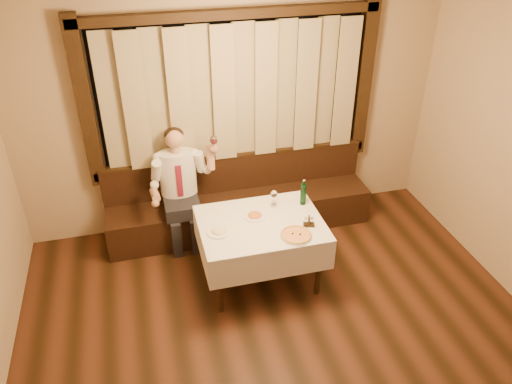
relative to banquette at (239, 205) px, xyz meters
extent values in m
cube|color=silver|center=(0.00, -2.72, 2.49)|extent=(5.00, 6.00, 0.01)
cube|color=tan|center=(0.00, 0.28, 1.09)|extent=(5.00, 0.01, 2.80)
cube|color=black|center=(0.00, 0.26, 1.39)|extent=(3.00, 0.02, 1.60)
cube|color=orange|center=(-0.70, 0.25, 1.09)|extent=(0.50, 0.01, 0.40)
cube|color=black|center=(0.00, 0.22, 0.54)|extent=(3.30, 0.12, 0.10)
cube|color=black|center=(0.00, 0.22, 2.24)|extent=(3.30, 0.12, 0.10)
cube|color=black|center=(-1.60, 0.22, 1.39)|extent=(0.16, 0.12, 1.90)
cube|color=black|center=(1.60, 0.22, 1.39)|extent=(0.16, 0.12, 1.90)
cube|color=#887A57|center=(0.00, 0.16, 1.39)|extent=(2.90, 0.08, 1.55)
cube|color=black|center=(0.00, -0.04, -0.09)|extent=(3.20, 0.60, 0.45)
cube|color=black|center=(0.00, 0.20, 0.36)|extent=(3.20, 0.12, 0.45)
cube|color=black|center=(0.00, 0.20, 0.61)|extent=(3.20, 0.14, 0.04)
cylinder|color=black|center=(-0.52, -1.39, 0.04)|extent=(0.06, 0.06, 0.71)
cylinder|color=black|center=(0.52, -1.39, 0.04)|extent=(0.06, 0.06, 0.71)
cylinder|color=black|center=(-0.52, -0.65, 0.04)|extent=(0.06, 0.06, 0.71)
cylinder|color=black|center=(0.52, -0.65, 0.04)|extent=(0.06, 0.06, 0.71)
cube|color=black|center=(0.00, -1.02, 0.42)|extent=(1.20, 0.90, 0.04)
cube|color=white|center=(0.00, -1.02, 0.44)|extent=(1.26, 0.96, 0.01)
cube|color=white|center=(0.00, -1.50, 0.27)|extent=(1.26, 0.01, 0.35)
cube|color=white|center=(0.00, -0.54, 0.27)|extent=(1.26, 0.01, 0.35)
cube|color=white|center=(-0.63, -1.02, 0.27)|extent=(0.01, 0.96, 0.35)
cube|color=white|center=(0.63, -1.02, 0.27)|extent=(0.01, 0.96, 0.35)
cylinder|color=white|center=(0.27, -1.34, 0.45)|extent=(0.33, 0.33, 0.01)
cylinder|color=#D65A20|center=(0.27, -1.34, 0.46)|extent=(0.30, 0.30, 0.01)
torus|color=#BB8D48|center=(0.27, -1.34, 0.46)|extent=(0.31, 0.31, 0.02)
sphere|color=black|center=(0.24, -1.32, 0.47)|extent=(0.02, 0.02, 0.02)
sphere|color=black|center=(0.31, -1.35, 0.47)|extent=(0.02, 0.02, 0.02)
cylinder|color=white|center=(-0.04, -0.91, 0.45)|extent=(0.23, 0.23, 0.01)
ellipsoid|color=#BF581E|center=(-0.04, -0.91, 0.49)|extent=(0.14, 0.14, 0.06)
cylinder|color=white|center=(-0.45, -1.08, 0.45)|extent=(0.24, 0.24, 0.01)
ellipsoid|color=beige|center=(-0.45, -1.08, 0.49)|extent=(0.15, 0.15, 0.07)
cylinder|color=#0D3D1A|center=(0.53, -0.80, 0.57)|extent=(0.06, 0.06, 0.24)
cylinder|color=#0D3D1A|center=(0.53, -0.80, 0.70)|extent=(0.03, 0.03, 0.06)
cylinder|color=silver|center=(0.53, -0.80, 0.74)|extent=(0.03, 0.03, 0.01)
cylinder|color=white|center=(0.21, -0.76, 0.45)|extent=(0.06, 0.06, 0.01)
cylinder|color=white|center=(0.21, -0.76, 0.50)|extent=(0.01, 0.01, 0.10)
ellipsoid|color=white|center=(0.21, -0.76, 0.59)|extent=(0.07, 0.07, 0.09)
cube|color=black|center=(0.45, -1.21, 0.46)|extent=(0.12, 0.08, 0.04)
cube|color=black|center=(0.45, -1.21, 0.52)|extent=(0.03, 0.06, 0.08)
cylinder|color=white|center=(0.42, -1.20, 0.50)|extent=(0.03, 0.03, 0.06)
cylinder|color=silver|center=(0.42, -1.20, 0.54)|extent=(0.03, 0.03, 0.01)
cylinder|color=white|center=(0.48, -1.22, 0.50)|extent=(0.03, 0.03, 0.06)
cylinder|color=silver|center=(0.48, -1.22, 0.54)|extent=(0.03, 0.03, 0.01)
cube|color=black|center=(-0.72, -0.16, 0.22)|extent=(0.40, 0.45, 0.16)
cube|color=black|center=(-0.83, -0.38, -0.09)|extent=(0.11, 0.12, 0.45)
cube|color=black|center=(-0.61, -0.38, -0.09)|extent=(0.11, 0.12, 0.45)
ellipsoid|color=white|center=(-0.72, -0.01, 0.57)|extent=(0.42, 0.26, 0.54)
cube|color=maroon|center=(-0.72, -0.15, 0.54)|extent=(0.06, 0.01, 0.40)
cylinder|color=tan|center=(-0.72, -0.01, 0.88)|extent=(0.10, 0.10, 0.08)
sphere|color=tan|center=(-0.72, -0.01, 1.01)|extent=(0.21, 0.21, 0.21)
ellipsoid|color=black|center=(-0.72, 0.02, 1.04)|extent=(0.22, 0.22, 0.16)
sphere|color=white|center=(-0.92, -0.01, 0.79)|extent=(0.13, 0.13, 0.13)
sphere|color=white|center=(-0.52, -0.01, 0.79)|extent=(0.13, 0.13, 0.13)
sphere|color=tan|center=(-1.02, -0.42, 0.46)|extent=(0.08, 0.08, 0.08)
sphere|color=tan|center=(-0.32, -0.18, 0.92)|extent=(0.10, 0.10, 0.10)
cylinder|color=white|center=(-0.32, -0.21, 0.96)|extent=(0.01, 0.01, 0.11)
ellipsoid|color=white|center=(-0.32, -0.21, 1.04)|extent=(0.08, 0.08, 0.10)
ellipsoid|color=#4C070F|center=(-0.32, -0.21, 1.02)|extent=(0.07, 0.07, 0.06)
camera|label=1|loc=(-1.09, -5.03, 3.41)|focal=35.00mm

